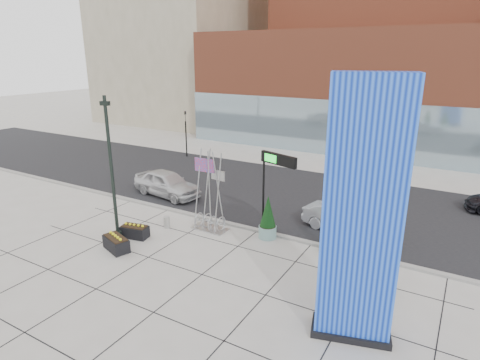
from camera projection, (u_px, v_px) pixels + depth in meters
The scene contains 18 objects.
ground at pixel (197, 259), 18.21m from camera, with size 160.00×160.00×0.00m, color #9E9991.
street_asphalt at pixel (286, 195), 26.46m from camera, with size 80.00×12.00×0.02m, color black.
curb_edge at pixel (241, 226), 21.49m from camera, with size 80.00×0.30×0.12m, color gray.
tower_podium at pixel (370, 91), 38.34m from camera, with size 34.00×10.00×11.00m, color #A54B30.
tower_glass_front at pixel (354, 130), 35.29m from camera, with size 34.00×0.60×5.00m, color #8CA5B2.
blue_pylon at pixel (361, 221), 12.12m from camera, with size 2.74×1.76×8.45m.
lamp_post at pixel (113, 184), 19.21m from camera, with size 0.47×0.39×7.12m.
public_art_sculpture at pixel (210, 209), 20.96m from camera, with size 1.95×1.02×4.35m.
concrete_bollard at pixel (167, 222), 21.40m from camera, with size 0.32×0.32×0.62m, color gray.
overhead_street_sign at pixel (278, 165), 19.15m from camera, with size 2.05×0.79×4.44m.
round_planter_east at pixel (365, 255), 15.98m from camera, with size 1.04×1.04×2.60m.
round_planter_mid at pixel (335, 229), 18.32m from camera, with size 1.04×1.04×2.60m.
round_planter_west at pixel (268, 218), 20.00m from camera, with size 0.90×0.90×2.25m.
box_planter_north at pixel (135, 231), 20.26m from camera, with size 1.47×0.93×0.75m.
box_planter_south at pixel (116, 243), 18.93m from camera, with size 1.62×1.16×0.80m.
car_white_west at pixel (167, 184), 26.08m from camera, with size 1.96×4.87×1.66m, color silver.
car_silver_mid at pixel (345, 220), 20.67m from camera, with size 1.54×4.43×1.46m, color #ADAFB5.
traffic_signal at pixel (186, 131), 35.63m from camera, with size 0.15×0.18×4.10m.
Camera 1 is at (9.88, -13.10, 8.91)m, focal length 30.00 mm.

